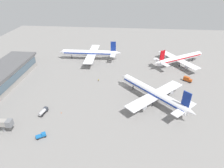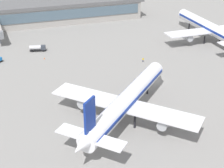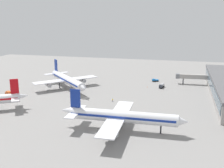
% 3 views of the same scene
% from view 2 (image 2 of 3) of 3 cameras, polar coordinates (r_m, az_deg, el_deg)
% --- Properties ---
extents(ground, '(288.00, 288.00, 0.00)m').
position_cam_2_polar(ground, '(115.22, 7.14, 0.50)').
color(ground, gray).
extents(terminal_building, '(92.86, 19.87, 10.35)m').
position_cam_2_polar(terminal_building, '(178.08, -10.07, 11.87)').
color(terminal_building, '#9E9993').
rests_on(terminal_building, ground).
extents(airplane_taxiing, '(41.08, 40.78, 15.86)m').
position_cam_2_polar(airplane_taxiing, '(91.49, 2.41, -2.78)').
color(airplane_taxiing, white).
rests_on(airplane_taxiing, ground).
extents(airplane_distant, '(41.97, 52.49, 16.00)m').
position_cam_2_polar(airplane_distant, '(154.15, 15.98, 9.02)').
color(airplane_distant, white).
rests_on(airplane_distant, ground).
extents(fuel_truck, '(6.56, 3.27, 2.50)m').
position_cam_2_polar(fuel_truck, '(141.53, -12.32, 5.92)').
color(fuel_truck, black).
rests_on(fuel_truck, ground).
extents(ground_crew_worker, '(0.54, 0.54, 1.67)m').
position_cam_2_polar(ground_crew_worker, '(128.98, 5.19, 4.05)').
color(ground_crew_worker, '#1E2338').
rests_on(ground_crew_worker, ground).
extents(safety_cone_near_gate, '(0.44, 0.44, 0.60)m').
position_cam_2_polar(safety_cone_near_gate, '(133.65, -11.21, 4.23)').
color(safety_cone_near_gate, '#EA590C').
rests_on(safety_cone_near_gate, ground).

